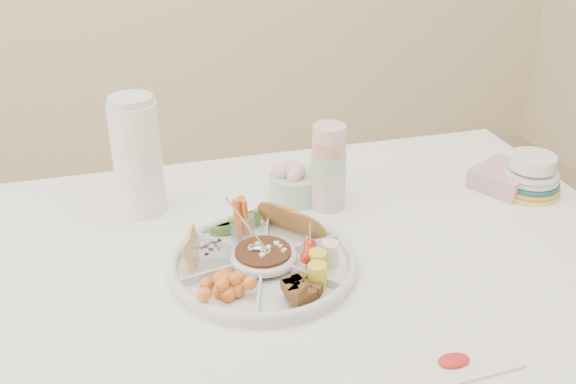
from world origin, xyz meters
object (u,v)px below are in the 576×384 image
object	(u,v)px
plate_stack	(531,174)
party_tray	(263,260)
thermos	(137,155)
dining_table	(296,382)

from	to	relation	value
plate_stack	party_tray	bearing A→B (deg)	-167.97
party_tray	thermos	distance (m)	0.41
dining_table	party_tray	world-z (taller)	party_tray
dining_table	thermos	xyz separation A→B (m)	(-0.31, 0.27, 0.52)
dining_table	plate_stack	distance (m)	0.78
dining_table	party_tray	xyz separation A→B (m)	(-0.09, -0.05, 0.40)
party_tray	thermos	world-z (taller)	thermos
party_tray	thermos	size ratio (longest dim) A/B	1.31
plate_stack	dining_table	bearing A→B (deg)	-170.50
dining_table	plate_stack	bearing A→B (deg)	9.50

